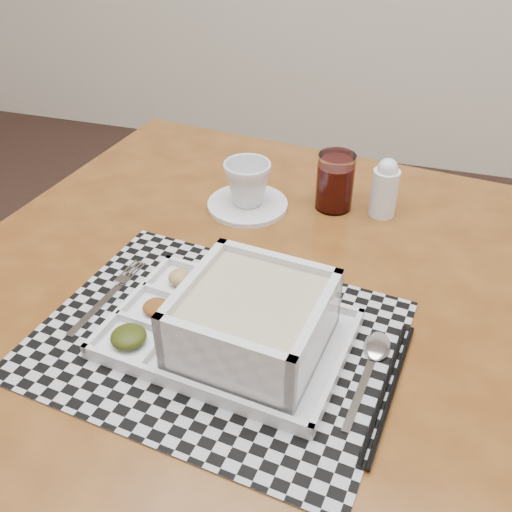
# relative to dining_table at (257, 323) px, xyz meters

# --- Properties ---
(dining_table) EXTENTS (1.10, 1.10, 0.74)m
(dining_table) POSITION_rel_dining_table_xyz_m (0.00, 0.00, 0.00)
(dining_table) COLOR #51290E
(dining_table) RESTS_ON ground
(placemat) EXTENTS (0.52, 0.43, 0.00)m
(placemat) POSITION_rel_dining_table_xyz_m (-0.02, -0.13, 0.08)
(placemat) COLOR #A2A2A9
(placemat) RESTS_ON dining_table
(serving_tray) EXTENTS (0.34, 0.26, 0.10)m
(serving_tray) POSITION_rel_dining_table_xyz_m (0.02, -0.13, 0.12)
(serving_tray) COLOR silver
(serving_tray) RESTS_ON placemat
(fork) EXTENTS (0.04, 0.19, 0.00)m
(fork) POSITION_rel_dining_table_xyz_m (-0.21, -0.09, 0.08)
(fork) COLOR silver
(fork) RESTS_ON placemat
(spoon) EXTENTS (0.04, 0.18, 0.01)m
(spoon) POSITION_rel_dining_table_xyz_m (0.19, -0.09, 0.08)
(spoon) COLOR silver
(spoon) RESTS_ON placemat
(chopsticks) EXTENTS (0.05, 0.24, 0.01)m
(chopsticks) POSITION_rel_dining_table_xyz_m (0.22, -0.15, 0.08)
(chopsticks) COLOR black
(chopsticks) RESTS_ON placemat
(saucer) EXTENTS (0.15, 0.15, 0.01)m
(saucer) POSITION_rel_dining_table_xyz_m (-0.08, 0.22, 0.08)
(saucer) COLOR silver
(saucer) RESTS_ON dining_table
(cup) EXTENTS (0.09, 0.09, 0.08)m
(cup) POSITION_rel_dining_table_xyz_m (-0.08, 0.22, 0.13)
(cup) COLOR silver
(cup) RESTS_ON saucer
(juice_glass) EXTENTS (0.07, 0.07, 0.11)m
(juice_glass) POSITION_rel_dining_table_xyz_m (0.07, 0.27, 0.13)
(juice_glass) COLOR white
(juice_glass) RESTS_ON dining_table
(creamer_bottle) EXTENTS (0.05, 0.05, 0.11)m
(creamer_bottle) POSITION_rel_dining_table_xyz_m (0.16, 0.27, 0.13)
(creamer_bottle) COLOR silver
(creamer_bottle) RESTS_ON dining_table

